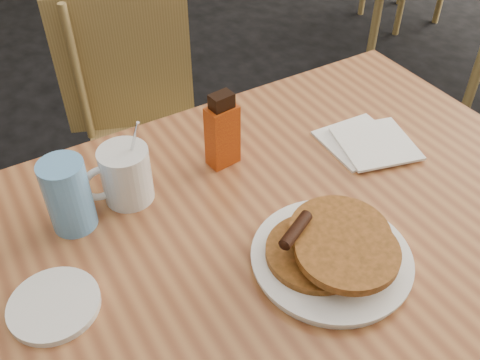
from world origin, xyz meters
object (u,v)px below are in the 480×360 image
Objects in this scene: pancake_plate at (332,252)px; main_table at (270,237)px; syrup_bottle at (222,132)px; coffee_mug at (124,175)px; chair_main_far at (142,117)px; blue_tumbler at (68,195)px.

main_table is at bearing 105.86° from pancake_plate.
syrup_bottle is (-0.03, 0.33, 0.05)m from pancake_plate.
coffee_mug reaches higher than main_table.
blue_tumbler is (-0.33, -0.58, 0.30)m from chair_main_far.
pancake_plate is at bearing -92.51° from syrup_bottle.
main_table is 7.74× the size of syrup_bottle.
chair_main_far is 0.92m from pancake_plate.
blue_tumbler is at bearing 173.46° from coffee_mug.
blue_tumbler is at bearing 176.02° from syrup_bottle.
coffee_mug is at bearing 126.80° from pancake_plate.
chair_main_far is 0.73m from blue_tumbler.
chair_main_far is at bearing 91.29° from pancake_plate.
coffee_mug reaches higher than pancake_plate.
main_table is 1.44× the size of chair_main_far.
blue_tumbler is at bearing -99.56° from chair_main_far.
pancake_plate is (0.04, -0.13, 0.07)m from main_table.
blue_tumbler is (-0.32, -0.02, -0.01)m from syrup_bottle.
syrup_bottle is at bearing 4.08° from blue_tumbler.
main_table is at bearing -99.72° from syrup_bottle.
chair_main_far is at bearing 52.19° from coffee_mug.
syrup_bottle is at bearing -15.08° from coffee_mug.
blue_tumbler reaches higher than pancake_plate.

